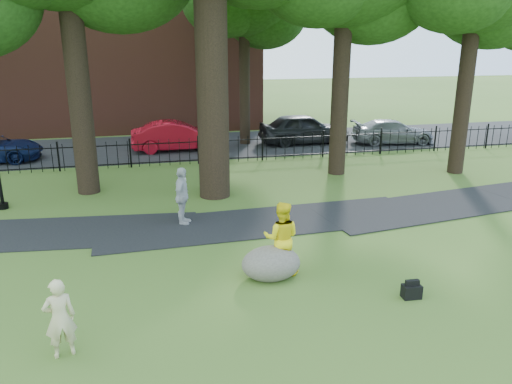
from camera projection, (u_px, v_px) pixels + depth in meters
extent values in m
plane|color=#406122|center=(259.00, 283.00, 11.63)|extent=(120.00, 120.00, 0.00)
cube|color=black|center=(262.00, 223.00, 15.47)|extent=(36.07, 3.85, 0.03)
cube|color=black|center=(190.00, 146.00, 26.53)|extent=(80.00, 7.00, 0.02)
cube|color=black|center=(198.00, 142.00, 22.50)|extent=(44.00, 0.04, 0.04)
cube|color=black|center=(199.00, 160.00, 22.75)|extent=(44.00, 0.04, 0.04)
cube|color=brown|center=(110.00, 30.00, 31.36)|extent=(18.00, 8.00, 12.00)
cylinder|color=black|center=(211.00, 46.00, 16.61)|extent=(1.10, 1.10, 10.50)
cylinder|color=black|center=(76.00, 66.00, 17.24)|extent=(0.80, 0.80, 9.10)
cylinder|color=black|center=(341.00, 72.00, 19.96)|extent=(0.70, 0.70, 8.40)
cylinder|color=black|center=(466.00, 76.00, 20.16)|extent=(0.64, 0.64, 8.05)
imported|color=beige|center=(60.00, 318.00, 8.77)|extent=(0.62, 0.49, 1.51)
imported|color=yellow|center=(281.00, 238.00, 11.93)|extent=(1.05, 0.93, 1.80)
imported|color=#B4B4B9|center=(182.00, 196.00, 15.11)|extent=(0.77, 1.13, 1.79)
ellipsoid|color=#665F55|center=(271.00, 261.00, 11.82)|extent=(1.51, 1.19, 0.83)
cylinder|color=black|center=(3.00, 206.00, 16.74)|extent=(0.34, 0.34, 0.19)
cube|color=black|center=(411.00, 291.00, 10.94)|extent=(0.42, 0.28, 0.31)
cube|color=maroon|center=(278.00, 259.00, 12.63)|extent=(0.33, 0.21, 0.23)
imported|color=#A20C1B|center=(177.00, 136.00, 25.30)|extent=(4.57, 1.66, 1.50)
imported|color=black|center=(304.00, 129.00, 26.99)|extent=(4.84, 2.00, 1.64)
imported|color=gray|center=(393.00, 132.00, 27.07)|extent=(4.60, 2.33, 1.28)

